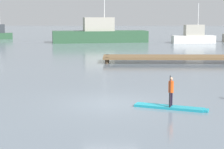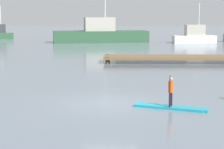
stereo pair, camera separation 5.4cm
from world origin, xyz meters
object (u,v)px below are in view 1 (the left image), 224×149
paddleboard_near (171,107)px  fishing_boat_white_large (100,34)px  paddler_child_solo (171,90)px  trawler_grey_distant (194,36)px

paddleboard_near → fishing_boat_white_large: 39.52m
paddleboard_near → paddler_child_solo: 0.72m
fishing_boat_white_large → paddleboard_near: bearing=-83.0°
paddleboard_near → paddler_child_solo: bearing=-128.7°
fishing_boat_white_large → trawler_grey_distant: (12.60, -1.49, -0.24)m
paddleboard_near → fishing_boat_white_large: size_ratio=0.22×
paddleboard_near → fishing_boat_white_large: (-4.81, 39.21, 1.12)m
paddleboard_near → trawler_grey_distant: 38.53m
paddler_child_solo → fishing_boat_white_large: (-4.80, 39.22, 0.40)m
fishing_boat_white_large → trawler_grey_distant: size_ratio=2.27×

